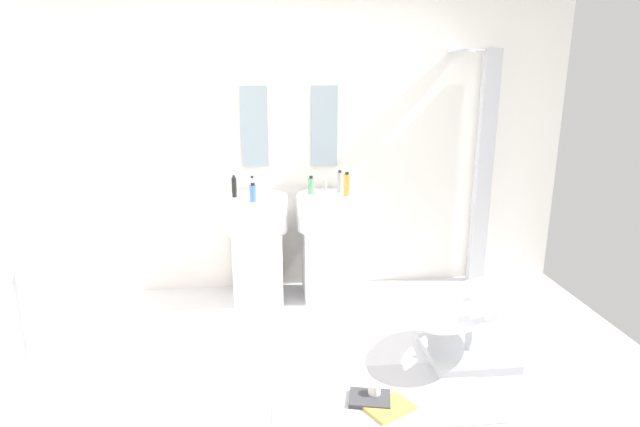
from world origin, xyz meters
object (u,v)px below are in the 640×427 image
object	(u,v)px
soap_bottle_clear	(252,184)
soap_bottle_grey	(340,182)
coffee_mug	(374,391)
soap_bottle_blue	(253,193)
lounge_chair	(471,310)
magazine_charcoal	(370,399)
pedestal_sink_right	(327,240)
soap_bottle_black	(234,187)
soap_bottle_green	(311,186)
shower_column	(482,165)
towel_rack	(43,291)
soap_bottle_amber	(347,185)
pedestal_sink_left	(257,243)
magazine_ochre	(390,408)

from	to	relation	value
soap_bottle_clear	soap_bottle_grey	xyz separation A→B (m)	(0.72, -0.11, 0.03)
coffee_mug	soap_bottle_blue	bearing A→B (deg)	118.03
lounge_chair	magazine_charcoal	distance (m)	0.93
pedestal_sink_right	soap_bottle_black	xyz separation A→B (m)	(-0.75, -0.01, 0.48)
soap_bottle_blue	magazine_charcoal	bearing A→B (deg)	-63.63
soap_bottle_black	soap_bottle_clear	distance (m)	0.23
soap_bottle_green	coffee_mug	bearing A→B (deg)	-81.28
pedestal_sink_right	lounge_chair	world-z (taller)	pedestal_sink_right
shower_column	soap_bottle_black	size ratio (longest dim) A/B	11.48
shower_column	towel_rack	distance (m)	3.52
towel_rack	coffee_mug	world-z (taller)	towel_rack
lounge_chair	shower_column	bearing A→B (deg)	67.06
soap_bottle_green	soap_bottle_blue	world-z (taller)	same
soap_bottle_blue	soap_bottle_grey	xyz separation A→B (m)	(0.71, 0.25, 0.02)
soap_bottle_clear	soap_bottle_grey	world-z (taller)	soap_bottle_grey
soap_bottle_amber	shower_column	bearing A→B (deg)	11.88
pedestal_sink_right	coffee_mug	world-z (taller)	pedestal_sink_right
lounge_chair	coffee_mug	distance (m)	0.88
magazine_charcoal	soap_bottle_blue	distance (m)	1.79
lounge_chair	coffee_mug	xyz separation A→B (m)	(-0.72, -0.40, -0.30)
pedestal_sink_left	coffee_mug	distance (m)	1.72
soap_bottle_clear	soap_bottle_green	world-z (taller)	soap_bottle_green
coffee_mug	soap_bottle_clear	bearing A→B (deg)	113.13
soap_bottle_amber	pedestal_sink_right	bearing A→B (deg)	158.32
lounge_chair	soap_bottle_black	size ratio (longest dim) A/B	6.18
soap_bottle_blue	soap_bottle_grey	distance (m)	0.75
soap_bottle_clear	soap_bottle_grey	bearing A→B (deg)	-8.50
soap_bottle_green	lounge_chair	bearing A→B (deg)	-50.14
shower_column	soap_bottle_black	bearing A→B (deg)	-174.41
towel_rack	magazine_charcoal	distance (m)	2.03
soap_bottle_blue	soap_bottle_green	bearing A→B (deg)	24.94
soap_bottle_green	soap_bottle_grey	world-z (taller)	soap_bottle_grey
magazine_ochre	soap_bottle_blue	size ratio (longest dim) A/B	1.74
towel_rack	soap_bottle_clear	bearing A→B (deg)	47.88
soap_bottle_black	soap_bottle_amber	size ratio (longest dim) A/B	0.91
soap_bottle_black	soap_bottle_grey	bearing A→B (deg)	5.19
pedestal_sink_left	towel_rack	size ratio (longest dim) A/B	1.04
soap_bottle_clear	coffee_mug	bearing A→B (deg)	-66.87
lounge_chair	soap_bottle_grey	bearing A→B (deg)	121.36
pedestal_sink_right	soap_bottle_clear	bearing A→B (deg)	163.91
coffee_mug	soap_bottle_black	xyz separation A→B (m)	(-0.86, 1.50, 0.92)
coffee_mug	soap_bottle_clear	xyz separation A→B (m)	(-0.72, 1.69, 0.90)
soap_bottle_clear	soap_bottle_amber	bearing A→B (deg)	-17.22
shower_column	towel_rack	size ratio (longest dim) A/B	2.16
lounge_chair	soap_bottle_green	distance (m)	1.62
coffee_mug	soap_bottle_amber	bearing A→B (deg)	88.27
magazine_charcoal	soap_bottle_clear	world-z (taller)	soap_bottle_clear
shower_column	soap_bottle_amber	distance (m)	1.27
coffee_mug	soap_bottle_grey	world-z (taller)	soap_bottle_grey
soap_bottle_amber	soap_bottle_blue	distance (m)	0.76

